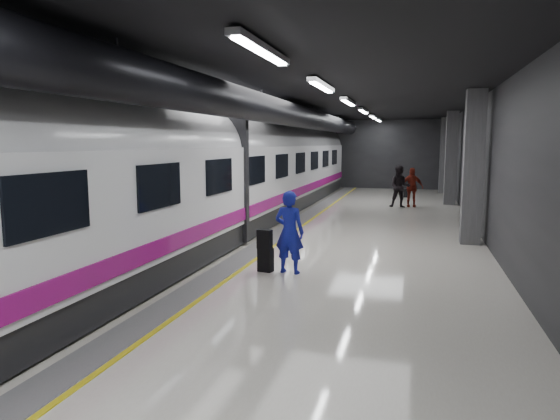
% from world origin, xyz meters
% --- Properties ---
extents(ground, '(40.00, 40.00, 0.00)m').
position_xyz_m(ground, '(0.00, 0.00, 0.00)').
color(ground, silver).
rests_on(ground, ground).
extents(platform_hall, '(10.02, 40.02, 4.51)m').
position_xyz_m(platform_hall, '(-0.29, 0.96, 3.54)').
color(platform_hall, black).
rests_on(platform_hall, ground).
extents(train, '(3.05, 38.00, 4.05)m').
position_xyz_m(train, '(-3.25, -0.00, 2.07)').
color(train, black).
rests_on(train, ground).
extents(traveler_main, '(0.75, 0.55, 1.90)m').
position_xyz_m(traveler_main, '(0.21, -2.73, 0.95)').
color(traveler_main, '#1816AB').
rests_on(traveler_main, ground).
extents(suitcase_main, '(0.37, 0.28, 0.55)m').
position_xyz_m(suitcase_main, '(-0.36, -2.75, 0.27)').
color(suitcase_main, black).
rests_on(suitcase_main, ground).
extents(shoulder_bag, '(0.37, 0.25, 0.45)m').
position_xyz_m(shoulder_bag, '(-0.36, -2.79, 0.77)').
color(shoulder_bag, black).
rests_on(shoulder_bag, suitcase_main).
extents(traveler_far_a, '(0.95, 0.74, 1.95)m').
position_xyz_m(traveler_far_a, '(2.24, 10.06, 0.97)').
color(traveler_far_a, black).
rests_on(traveler_far_a, ground).
extents(traveler_far_b, '(1.11, 0.53, 1.84)m').
position_xyz_m(traveler_far_b, '(2.75, 10.51, 0.92)').
color(traveler_far_b, maroon).
rests_on(traveler_far_b, ground).
extents(suitcase_far, '(0.32, 0.22, 0.47)m').
position_xyz_m(suitcase_far, '(2.46, 14.68, 0.23)').
color(suitcase_far, black).
rests_on(suitcase_far, ground).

